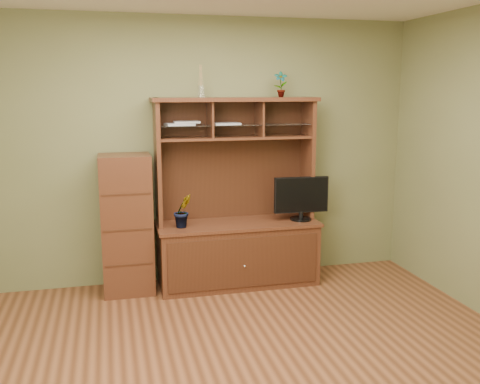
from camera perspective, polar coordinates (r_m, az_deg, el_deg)
name	(u,v)px	position (r m, az deg, el deg)	size (l,w,h in m)	color
room	(250,184)	(3.59, 1.12, 0.81)	(4.54, 4.04, 2.74)	#522B17
media_hutch	(237,234)	(5.49, -0.32, -4.48)	(1.66, 0.61, 1.90)	#432013
monitor	(301,197)	(5.52, 6.56, -0.58)	(0.57, 0.22, 0.45)	black
orchid_plant	(183,211)	(5.24, -6.12, -2.01)	(0.18, 0.15, 0.33)	#2F521C
top_plant	(281,84)	(5.50, 4.36, 11.40)	(0.14, 0.09, 0.26)	#306222
reed_diffuser	(201,85)	(5.30, -4.20, 11.35)	(0.06, 0.06, 0.31)	silver
magazines	(197,123)	(5.30, -4.61, 7.31)	(0.74, 0.23, 0.04)	#B3B3B8
side_cabinet	(127,224)	(5.34, -11.98, -3.39)	(0.49, 0.45, 1.37)	#432013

